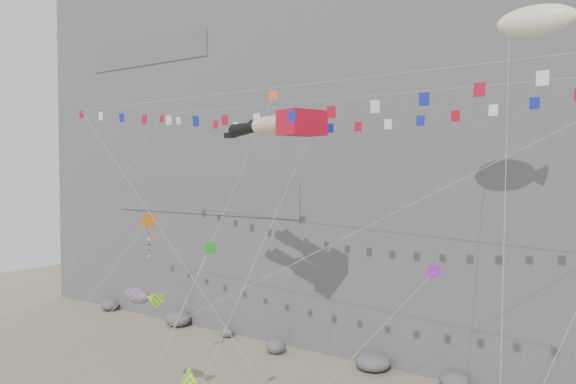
{
  "coord_description": "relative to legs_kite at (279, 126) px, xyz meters",
  "views": [
    {
      "loc": [
        17.92,
        -19.33,
        14.54
      ],
      "look_at": [
        -1.91,
        9.0,
        13.16
      ],
      "focal_mm": 35.0,
      "sensor_mm": 36.0,
      "label": 1
    }
  ],
  "objects": [
    {
      "name": "harlequin_kite",
      "position": [
        -7.08,
        -3.86,
        -5.79
      ],
      "size": [
        4.79,
        9.13,
        14.53
      ],
      "color": "red",
      "rests_on": "ground"
    },
    {
      "name": "small_kite_c",
      "position": [
        1.22,
        -7.37,
        -6.49
      ],
      "size": [
        1.73,
        7.19,
        12.63
      ],
      "color": "#16931C",
      "rests_on": "ground"
    },
    {
      "name": "small_kite_a",
      "position": [
        -1.38,
        1.09,
        1.65
      ],
      "size": [
        2.86,
        16.06,
        24.67
      ],
      "color": "#FF5B15",
      "rests_on": "ground"
    },
    {
      "name": "cliff",
      "position": [
        1.62,
        24.37,
        7.86
      ],
      "size": [
        80.0,
        28.0,
        50.0
      ],
      "primitive_type": "cube",
      "color": "slate",
      "rests_on": "ground"
    },
    {
      "name": "fish_windsock",
      "position": [
        -5.5,
        -6.11,
        -9.76
      ],
      "size": [
        7.35,
        5.5,
        10.41
      ],
      "color": "#FC510C",
      "rests_on": "ground"
    },
    {
      "name": "flag_banner_upper",
      "position": [
        3.5,
        1.55,
        1.48
      ],
      "size": [
        32.69,
        14.05,
        28.21
      ],
      "color": "#B50B21",
      "rests_on": "ground"
    },
    {
      "name": "legs_kite",
      "position": [
        0.0,
        0.0,
        0.0
      ],
      "size": [
        8.63,
        17.33,
        22.32
      ],
      "rotation": [
        0.0,
        0.0,
        -0.31
      ],
      "color": "#B50B21",
      "rests_on": "ground"
    },
    {
      "name": "small_kite_b",
      "position": [
        10.52,
        -2.89,
        -7.31
      ],
      "size": [
        7.02,
        12.24,
        16.47
      ],
      "color": "purple",
      "rests_on": "ground"
    },
    {
      "name": "flag_banner_lower",
      "position": [
        2.8,
        -4.24,
        1.46
      ],
      "size": [
        34.35,
        7.39,
        22.36
      ],
      "color": "#B50B21",
      "rests_on": "ground"
    },
    {
      "name": "blimp_windsock",
      "position": [
        13.62,
        2.49,
        4.6
      ],
      "size": [
        4.46,
        13.81,
        25.41
      ],
      "color": "#FBF5CE",
      "rests_on": "ground"
    },
    {
      "name": "talus_boulders",
      "position": [
        1.62,
        9.37,
        -16.54
      ],
      "size": [
        60.0,
        3.0,
        1.2
      ],
      "primitive_type": null,
      "color": "slate",
      "rests_on": "ground"
    }
  ]
}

